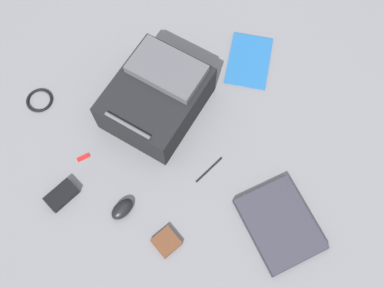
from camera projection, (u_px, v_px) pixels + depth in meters
ground_plane at (196, 146)px, 1.82m from camera, size 4.02×4.02×0.00m
backpack at (157, 97)px, 1.80m from camera, size 0.47×0.51×0.21m
laptop at (280, 224)px, 1.69m from camera, size 0.36×0.30×0.03m
book_comic at (249, 61)px, 1.96m from camera, size 0.32×0.33×0.01m
computer_mouse at (122, 209)px, 1.70m from camera, size 0.08×0.11×0.04m
cable_coil at (39, 100)px, 1.89m from camera, size 0.12×0.12×0.01m
power_brick at (61, 195)px, 1.73m from camera, size 0.09×0.13×0.03m
pen_black at (209, 169)px, 1.78m from camera, size 0.03×0.15×0.01m
earbud_pouch at (166, 242)px, 1.67m from camera, size 0.09×0.09×0.02m
usb_stick at (83, 157)px, 1.80m from camera, size 0.03×0.06×0.01m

